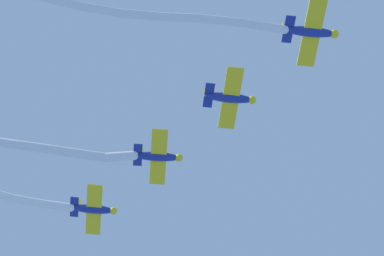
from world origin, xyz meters
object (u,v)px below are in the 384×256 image
Objects in this scene: airplane_right_wing at (158,157)px; airplane_slot at (94,209)px; airplane_lead at (311,32)px; airplane_left_wing at (230,98)px.

airplane_slot is at bearing 130.94° from airplane_right_wing.
airplane_slot is (-8.99, -26.43, 0.75)m from airplane_lead.
airplane_left_wing is at bearing 129.29° from airplane_lead.
airplane_lead is at bearing -51.40° from airplane_left_wing.
airplane_slot reaches higher than airplane_right_wing.
airplane_right_wing is 1.01× the size of airplane_slot.
airplane_right_wing reaches higher than airplane_left_wing.
airplane_lead is 1.00× the size of airplane_slot.
airplane_left_wing is 1.00× the size of airplane_slot.
airplane_slot is at bearing 128.60° from airplane_left_wing.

